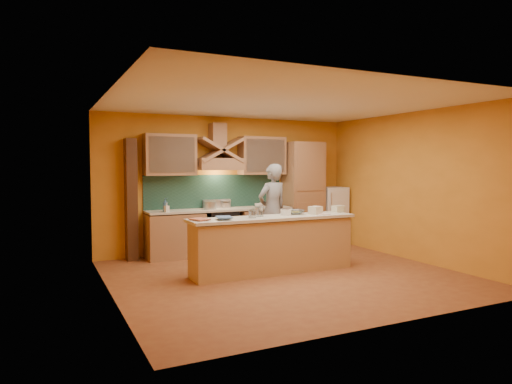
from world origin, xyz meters
name	(u,v)px	position (x,y,z in m)	size (l,w,h in m)	color
floor	(287,276)	(0.00, 0.00, 0.00)	(5.50, 5.00, 0.01)	brown
ceiling	(287,103)	(0.00, 0.00, 2.80)	(5.50, 5.00, 0.01)	white
wall_back	(229,184)	(0.00, 2.50, 1.40)	(5.50, 0.02, 2.80)	orange
wall_front	(397,201)	(0.00, -2.50, 1.40)	(5.50, 0.02, 2.80)	orange
wall_left	(110,195)	(-2.75, 0.00, 1.40)	(0.02, 5.00, 2.80)	orange
wall_right	(415,187)	(2.75, 0.00, 1.40)	(0.02, 5.00, 2.80)	orange
base_cabinet_left	(175,236)	(-1.25, 2.20, 0.43)	(1.10, 0.60, 0.86)	#9F6D48
base_cabinet_right	(262,230)	(0.65, 2.20, 0.43)	(1.10, 0.60, 0.86)	#9F6D48
counter_top	(221,210)	(-0.30, 2.20, 0.90)	(3.00, 0.62, 0.04)	beige
stove	(221,232)	(-0.30, 2.20, 0.45)	(0.60, 0.58, 0.90)	black
backsplash	(216,192)	(-0.30, 2.48, 1.25)	(3.00, 0.03, 0.70)	#193831
range_hood	(219,164)	(-0.30, 2.25, 1.82)	(0.92, 0.50, 0.24)	#9F6D48
hood_chimney	(218,136)	(-0.30, 2.35, 2.40)	(0.30, 0.30, 0.50)	#9F6D48
upper_cabinet_left	(170,155)	(-1.30, 2.33, 2.00)	(1.00, 0.35, 0.80)	#9F6D48
upper_cabinet_right	(262,156)	(0.70, 2.33, 2.00)	(1.00, 0.35, 0.80)	#9F6D48
pantry_column	(303,195)	(1.65, 2.20, 1.15)	(0.80, 0.60, 2.30)	#9F6D48
fridge	(331,215)	(2.40, 2.20, 0.65)	(0.58, 0.60, 1.30)	white
trim_column_left	(131,200)	(-2.05, 2.35, 1.15)	(0.20, 0.30, 2.30)	#472816
island_body	(273,246)	(-0.10, 0.30, 0.44)	(2.80, 0.55, 0.88)	tan
island_top	(273,218)	(-0.10, 0.30, 0.92)	(2.90, 0.62, 0.05)	beige
person	(272,210)	(0.55, 1.55, 0.91)	(0.67, 0.44, 1.82)	gray
pot_large	(210,206)	(-0.53, 2.17, 0.98)	(0.25, 0.25, 0.16)	silver
pot_small	(226,205)	(-0.13, 2.33, 0.97)	(0.20, 0.20, 0.13)	silver
soap_bottle_a	(167,207)	(-1.46, 2.01, 1.01)	(0.08, 0.08, 0.18)	silver
soap_bottle_b	(165,205)	(-1.47, 2.05, 1.05)	(0.10, 0.10, 0.26)	#376698
bowl_back	(261,206)	(0.54, 2.06, 0.96)	(0.26, 0.26, 0.08)	white
dish_rack	(267,205)	(0.68, 2.02, 0.97)	(0.27, 0.21, 0.10)	white
book_lower	(194,220)	(-1.48, 0.28, 0.96)	(0.22, 0.30, 0.03)	#BF6144
book_upper	(217,218)	(-1.11, 0.28, 0.98)	(0.24, 0.32, 0.02)	#415F8F
jar_large	(259,212)	(-0.30, 0.42, 1.02)	(0.14, 0.14, 0.16)	silver
jar_small	(252,214)	(-0.50, 0.26, 1.01)	(0.12, 0.12, 0.13)	silver
kitchen_scale	(286,212)	(0.17, 0.34, 1.00)	(0.13, 0.13, 0.11)	white
mixing_bowl	(295,212)	(0.42, 0.46, 0.98)	(0.32, 0.32, 0.08)	silver
cloth	(323,214)	(0.82, 0.18, 0.95)	(0.22, 0.17, 0.01)	beige
grocery_bag_a	(315,210)	(0.73, 0.28, 1.01)	(0.21, 0.17, 0.14)	beige
grocery_bag_b	(338,209)	(1.28, 0.37, 1.01)	(0.20, 0.16, 0.12)	beige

